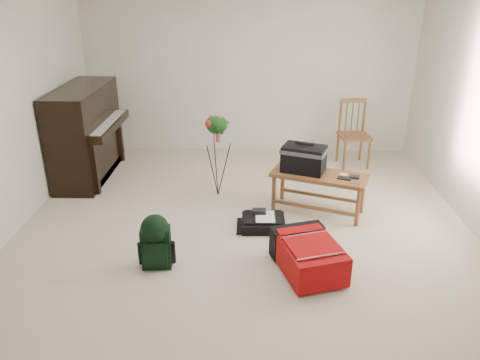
{
  "coord_description": "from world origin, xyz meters",
  "views": [
    {
      "loc": [
        0.09,
        -4.41,
        2.58
      ],
      "look_at": [
        -0.06,
        0.35,
        0.5
      ],
      "focal_mm": 35.0,
      "sensor_mm": 36.0,
      "label": 1
    }
  ],
  "objects_px": {
    "red_suitcase": "(308,252)",
    "green_backpack": "(156,239)",
    "dining_chair": "(354,134)",
    "piano": "(87,135)",
    "black_duffel": "(263,222)",
    "bench": "(308,165)",
    "flower_stand": "(217,156)"
  },
  "relations": [
    {
      "from": "piano",
      "to": "dining_chair",
      "type": "height_order",
      "value": "piano"
    },
    {
      "from": "green_backpack",
      "to": "black_duffel",
      "type": "bearing_deg",
      "value": 32.09
    },
    {
      "from": "red_suitcase",
      "to": "flower_stand",
      "type": "distance_m",
      "value": 1.92
    },
    {
      "from": "bench",
      "to": "dining_chair",
      "type": "bearing_deg",
      "value": 82.33
    },
    {
      "from": "dining_chair",
      "to": "flower_stand",
      "type": "distance_m",
      "value": 2.23
    },
    {
      "from": "piano",
      "to": "black_duffel",
      "type": "relative_size",
      "value": 3.12
    },
    {
      "from": "bench",
      "to": "red_suitcase",
      "type": "xyz_separation_m",
      "value": [
        -0.1,
        -1.18,
        -0.42
      ]
    },
    {
      "from": "red_suitcase",
      "to": "black_duffel",
      "type": "distance_m",
      "value": 0.87
    },
    {
      "from": "bench",
      "to": "dining_chair",
      "type": "relative_size",
      "value": 1.22
    },
    {
      "from": "dining_chair",
      "to": "piano",
      "type": "bearing_deg",
      "value": -178.59
    },
    {
      "from": "piano",
      "to": "red_suitcase",
      "type": "xyz_separation_m",
      "value": [
        2.81,
        -2.2,
        -0.43
      ]
    },
    {
      "from": "red_suitcase",
      "to": "green_backpack",
      "type": "height_order",
      "value": "green_backpack"
    },
    {
      "from": "piano",
      "to": "green_backpack",
      "type": "xyz_separation_m",
      "value": [
        1.36,
        -2.22,
        -0.3
      ]
    },
    {
      "from": "black_duffel",
      "to": "green_backpack",
      "type": "height_order",
      "value": "green_backpack"
    },
    {
      "from": "bench",
      "to": "flower_stand",
      "type": "distance_m",
      "value": 1.16
    },
    {
      "from": "red_suitcase",
      "to": "black_duffel",
      "type": "bearing_deg",
      "value": 100.81
    },
    {
      "from": "flower_stand",
      "to": "dining_chair",
      "type": "bearing_deg",
      "value": 42.48
    },
    {
      "from": "dining_chair",
      "to": "red_suitcase",
      "type": "xyz_separation_m",
      "value": [
        -0.93,
        -2.75,
        -0.3
      ]
    },
    {
      "from": "dining_chair",
      "to": "green_backpack",
      "type": "height_order",
      "value": "dining_chair"
    },
    {
      "from": "bench",
      "to": "piano",
      "type": "bearing_deg",
      "value": -178.74
    },
    {
      "from": "piano",
      "to": "flower_stand",
      "type": "relative_size",
      "value": 1.37
    },
    {
      "from": "dining_chair",
      "to": "black_duffel",
      "type": "bearing_deg",
      "value": -131.12
    },
    {
      "from": "bench",
      "to": "black_duffel",
      "type": "relative_size",
      "value": 2.44
    },
    {
      "from": "red_suitcase",
      "to": "piano",
      "type": "bearing_deg",
      "value": 124.36
    },
    {
      "from": "bench",
      "to": "red_suitcase",
      "type": "height_order",
      "value": "bench"
    },
    {
      "from": "flower_stand",
      "to": "bench",
      "type": "bearing_deg",
      "value": -9.77
    },
    {
      "from": "black_duffel",
      "to": "piano",
      "type": "bearing_deg",
      "value": 148.17
    },
    {
      "from": "bench",
      "to": "green_backpack",
      "type": "relative_size",
      "value": 2.15
    },
    {
      "from": "red_suitcase",
      "to": "green_backpack",
      "type": "distance_m",
      "value": 1.45
    },
    {
      "from": "piano",
      "to": "red_suitcase",
      "type": "height_order",
      "value": "piano"
    },
    {
      "from": "dining_chair",
      "to": "red_suitcase",
      "type": "height_order",
      "value": "dining_chair"
    },
    {
      "from": "green_backpack",
      "to": "flower_stand",
      "type": "bearing_deg",
      "value": 68.94
    }
  ]
}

